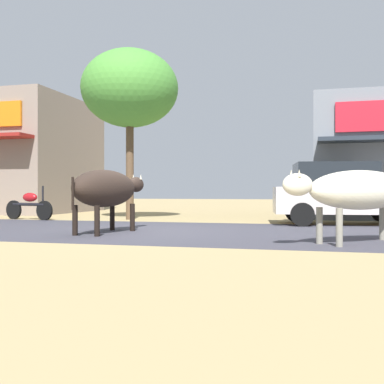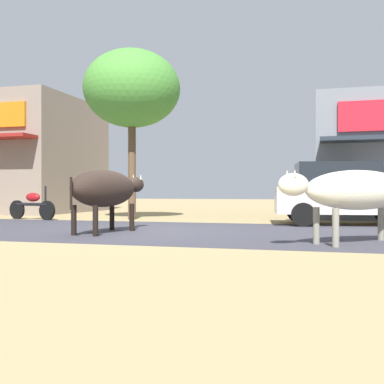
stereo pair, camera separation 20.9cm
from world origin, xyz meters
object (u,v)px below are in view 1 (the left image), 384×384
Objects in this scene: parked_motorcycle at (29,205)px; cow_near_brown at (107,189)px; roadside_tree at (130,89)px; cow_far_dark at (359,191)px; parked_hatchback_car at (341,193)px.

cow_near_brown reaches higher than parked_motorcycle.
cow_near_brown is (4.27, -3.67, 0.47)m from parked_motorcycle.
parked_motorcycle is at bearing -163.42° from roadside_tree.
cow_far_dark is (9.29, -4.45, 0.43)m from parked_motorcycle.
roadside_tree is at bearing 174.75° from parked_hatchback_car.
cow_near_brown is at bearing -40.67° from parked_motorcycle.
cow_near_brown is at bearing -74.02° from roadside_tree.
cow_far_dark reaches higher than parked_motorcycle.
roadside_tree is 4.75m from parked_motorcycle.
roadside_tree reaches higher than cow_near_brown.
parked_motorcycle is at bearing 139.33° from cow_near_brown.
parked_hatchback_car is at bearing 1.90° from parked_motorcycle.
parked_hatchback_car is at bearing 38.62° from cow_near_brown.
roadside_tree is at bearing 139.88° from cow_far_dark.
parked_hatchback_car is 9.25m from parked_motorcycle.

